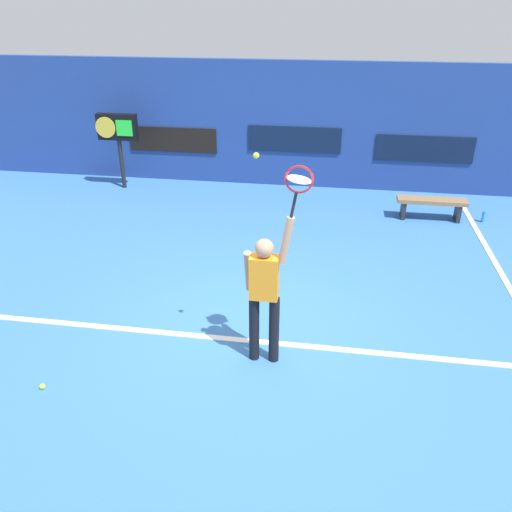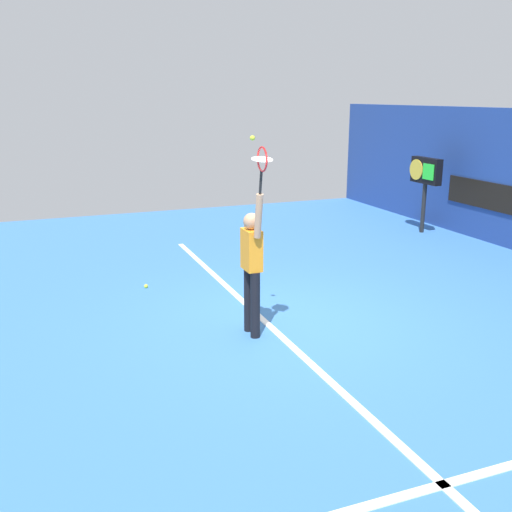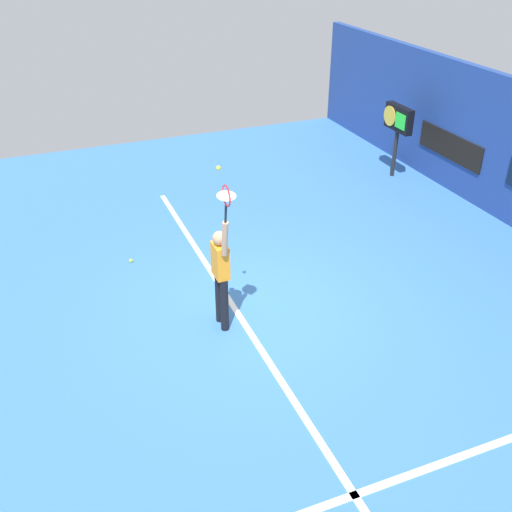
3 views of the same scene
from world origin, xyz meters
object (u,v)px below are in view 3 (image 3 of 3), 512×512
object	(u,v)px
tennis_racket	(226,198)
spare_ball	(131,261)
tennis_player	(221,271)
scoreboard_clock	(398,122)
tennis_ball	(218,168)

from	to	relation	value
tennis_racket	spare_ball	xyz separation A→B (m)	(-2.87, -0.97, -2.35)
tennis_player	spare_ball	distance (m)	2.87
tennis_player	scoreboard_clock	size ratio (longest dim) A/B	1.12
tennis_player	tennis_racket	distance (m)	1.42
tennis_player	tennis_ball	xyz separation A→B (m)	(-0.11, 0.05, 1.63)
tennis_racket	scoreboard_clock	world-z (taller)	tennis_racket
tennis_player	scoreboard_clock	distance (m)	7.41
tennis_racket	spare_ball	world-z (taller)	tennis_racket
scoreboard_clock	spare_ball	bearing A→B (deg)	-75.48
tennis_player	tennis_ball	world-z (taller)	tennis_ball
tennis_racket	scoreboard_clock	bearing A→B (deg)	127.88
scoreboard_clock	spare_ball	xyz separation A→B (m)	(1.81, -6.98, -1.35)
tennis_ball	scoreboard_clock	world-z (taller)	tennis_ball
tennis_player	spare_ball	size ratio (longest dim) A/B	29.26
tennis_racket	tennis_ball	world-z (taller)	tennis_ball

